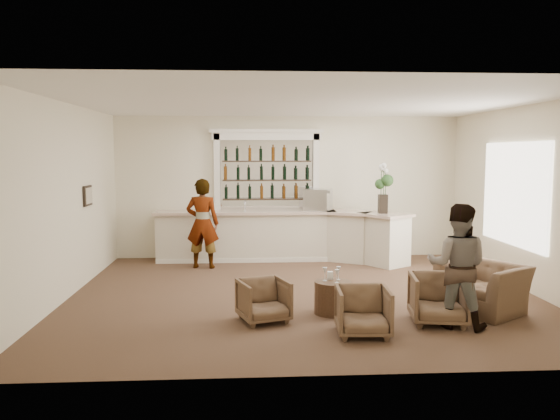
# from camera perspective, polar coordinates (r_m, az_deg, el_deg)

# --- Properties ---
(ground) EXTENTS (8.00, 8.00, 0.00)m
(ground) POSITION_cam_1_polar(r_m,az_deg,el_deg) (9.63, 2.40, -8.78)
(ground) COLOR brown
(ground) RESTS_ON ground
(room_shell) EXTENTS (8.04, 7.02, 3.32)m
(room_shell) POSITION_cam_1_polar(r_m,az_deg,el_deg) (10.04, 2.97, 5.32)
(room_shell) COLOR #EDE4C5
(room_shell) RESTS_ON ground
(bar_counter) EXTENTS (5.72, 1.80, 1.14)m
(bar_counter) POSITION_cam_1_polar(r_m,az_deg,el_deg) (12.43, 0.25, -2.71)
(bar_counter) COLOR white
(bar_counter) RESTS_ON ground
(back_bar_alcove) EXTENTS (2.64, 0.25, 3.00)m
(back_bar_alcove) POSITION_cam_1_polar(r_m,az_deg,el_deg) (12.69, -1.39, 4.08)
(back_bar_alcove) COLOR white
(back_bar_alcove) RESTS_ON ground
(cocktail_table) EXTENTS (0.57, 0.57, 0.50)m
(cocktail_table) POSITION_cam_1_polar(r_m,az_deg,el_deg) (8.51, 5.53, -9.06)
(cocktail_table) COLOR #4B2F20
(cocktail_table) RESTS_ON ground
(sommelier) EXTENTS (0.75, 0.54, 1.92)m
(sommelier) POSITION_cam_1_polar(r_m,az_deg,el_deg) (11.72, -8.10, -1.40)
(sommelier) COLOR gray
(sommelier) RESTS_ON ground
(guest) EXTENTS (1.05, 0.96, 1.75)m
(guest) POSITION_cam_1_polar(r_m,az_deg,el_deg) (8.09, 18.05, -5.56)
(guest) COLOR gray
(guest) RESTS_ON ground
(armchair_left) EXTENTS (0.85, 0.86, 0.62)m
(armchair_left) POSITION_cam_1_polar(r_m,az_deg,el_deg) (8.06, -1.72, -9.43)
(armchair_left) COLOR brown
(armchair_left) RESTS_ON ground
(armchair_center) EXTENTS (0.75, 0.77, 0.66)m
(armchair_center) POSITION_cam_1_polar(r_m,az_deg,el_deg) (7.56, 8.66, -10.41)
(armchair_center) COLOR brown
(armchair_center) RESTS_ON ground
(armchair_right) EXTENTS (0.88, 0.90, 0.72)m
(armchair_right) POSITION_cam_1_polar(r_m,az_deg,el_deg) (8.28, 16.20, -8.90)
(armchair_right) COLOR brown
(armchair_right) RESTS_ON ground
(armchair_far) EXTENTS (1.48, 1.52, 0.75)m
(armchair_far) POSITION_cam_1_polar(r_m,az_deg,el_deg) (9.09, 20.42, -7.62)
(armchair_far) COLOR brown
(armchair_far) RESTS_ON ground
(espresso_machine) EXTENTS (0.70, 0.66, 0.49)m
(espresso_machine) POSITION_cam_1_polar(r_m,az_deg,el_deg) (12.48, 3.99, 1.06)
(espresso_machine) COLOR silver
(espresso_machine) RESTS_ON bar_counter
(flower_vase) EXTENTS (0.29, 0.29, 1.09)m
(flower_vase) POSITION_cam_1_polar(r_m,az_deg,el_deg) (12.10, 10.73, 2.56)
(flower_vase) COLOR black
(flower_vase) RESTS_ON bar_counter
(wine_glass_bar_left) EXTENTS (0.07, 0.07, 0.21)m
(wine_glass_bar_left) POSITION_cam_1_polar(r_m,az_deg,el_deg) (12.36, -3.69, 0.36)
(wine_glass_bar_left) COLOR white
(wine_glass_bar_left) RESTS_ON bar_counter
(wine_glass_bar_right) EXTENTS (0.07, 0.07, 0.21)m
(wine_glass_bar_right) POSITION_cam_1_polar(r_m,az_deg,el_deg) (12.42, 3.72, 0.39)
(wine_glass_bar_right) COLOR white
(wine_glass_bar_right) RESTS_ON bar_counter
(wine_glass_tbl_a) EXTENTS (0.07, 0.07, 0.21)m
(wine_glass_tbl_a) POSITION_cam_1_polar(r_m,az_deg,el_deg) (8.43, 4.71, -6.70)
(wine_glass_tbl_a) COLOR white
(wine_glass_tbl_a) RESTS_ON cocktail_table
(wine_glass_tbl_b) EXTENTS (0.07, 0.07, 0.21)m
(wine_glass_tbl_b) POSITION_cam_1_polar(r_m,az_deg,el_deg) (8.52, 6.13, -6.59)
(wine_glass_tbl_b) COLOR white
(wine_glass_tbl_b) RESTS_ON cocktail_table
(wine_glass_tbl_c) EXTENTS (0.07, 0.07, 0.21)m
(wine_glass_tbl_c) POSITION_cam_1_polar(r_m,az_deg,el_deg) (8.30, 5.97, -6.92)
(wine_glass_tbl_c) COLOR white
(wine_glass_tbl_c) RESTS_ON cocktail_table
(napkin_holder) EXTENTS (0.08, 0.08, 0.12)m
(napkin_holder) POSITION_cam_1_polar(r_m,az_deg,el_deg) (8.56, 5.27, -6.82)
(napkin_holder) COLOR white
(napkin_holder) RESTS_ON cocktail_table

